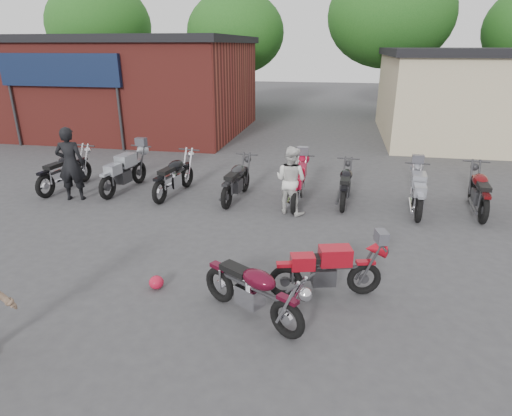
% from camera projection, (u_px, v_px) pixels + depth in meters
% --- Properties ---
extents(ground, '(90.00, 90.00, 0.00)m').
position_uv_depth(ground, '(221.00, 314.00, 6.57)').
color(ground, '#39393C').
extents(brick_building, '(12.00, 8.00, 4.00)m').
position_uv_depth(brick_building, '(115.00, 87.00, 20.31)').
color(brick_building, maroon).
rests_on(brick_building, ground).
extents(stucco_building, '(10.00, 8.00, 3.50)m').
position_uv_depth(stucco_building, '(506.00, 99.00, 18.19)').
color(stucco_building, tan).
rests_on(stucco_building, ground).
extents(tree_0, '(6.56, 6.56, 8.20)m').
position_uv_depth(tree_0, '(101.00, 42.00, 27.79)').
color(tree_0, '#134311').
rests_on(tree_0, ground).
extents(tree_1, '(5.92, 5.92, 7.40)m').
position_uv_depth(tree_1, '(236.00, 48.00, 26.33)').
color(tree_1, '#134311').
rests_on(tree_1, ground).
extents(tree_2, '(7.04, 7.04, 8.80)m').
position_uv_depth(tree_2, '(388.00, 35.00, 24.47)').
color(tree_2, '#134311').
rests_on(tree_2, ground).
extents(vintage_motorcycle, '(1.94, 1.51, 1.09)m').
position_uv_depth(vintage_motorcycle, '(253.00, 287.00, 6.27)').
color(vintage_motorcycle, '#47081A').
rests_on(vintage_motorcycle, ground).
extents(sportbike, '(1.89, 1.04, 1.04)m').
position_uv_depth(sportbike, '(328.00, 267.00, 6.89)').
color(sportbike, '#A20D1A').
rests_on(sportbike, ground).
extents(helmet, '(0.26, 0.26, 0.23)m').
position_uv_depth(helmet, '(156.00, 282.00, 7.23)').
color(helmet, '#B3132E').
rests_on(helmet, ground).
extents(person_dark, '(0.80, 0.63, 1.95)m').
position_uv_depth(person_dark, '(71.00, 164.00, 11.15)').
color(person_dark, black).
rests_on(person_dark, ground).
extents(person_light, '(1.00, 0.91, 1.66)m').
position_uv_depth(person_light, '(291.00, 180.00, 10.29)').
color(person_light, silver).
rests_on(person_light, ground).
extents(row_bike_0, '(0.96, 2.16, 1.21)m').
position_uv_depth(row_bike_0, '(65.00, 169.00, 12.09)').
color(row_bike_0, black).
rests_on(row_bike_0, ground).
extents(row_bike_1, '(0.95, 2.17, 1.22)m').
position_uv_depth(row_bike_1, '(124.00, 170.00, 11.98)').
color(row_bike_1, '#989DA5').
rests_on(row_bike_1, ground).
extents(row_bike_2, '(0.96, 2.14, 1.20)m').
position_uv_depth(row_bike_2, '(174.00, 174.00, 11.64)').
color(row_bike_2, black).
rests_on(row_bike_2, ground).
extents(row_bike_3, '(0.85, 2.05, 1.16)m').
position_uv_depth(row_bike_3, '(236.00, 179.00, 11.29)').
color(row_bike_3, black).
rests_on(row_bike_3, ground).
extents(row_bike_4, '(0.70, 2.05, 1.19)m').
position_uv_depth(row_bike_4, '(298.00, 181.00, 11.00)').
color(row_bike_4, red).
rests_on(row_bike_4, ground).
extents(row_bike_5, '(0.74, 1.93, 1.10)m').
position_uv_depth(row_bike_5, '(345.00, 182.00, 11.05)').
color(row_bike_5, black).
rests_on(row_bike_5, ground).
extents(row_bike_6, '(0.79, 1.99, 1.13)m').
position_uv_depth(row_bike_6, '(418.00, 190.00, 10.46)').
color(row_bike_6, gray).
rests_on(row_bike_6, ground).
extents(row_bike_7, '(0.87, 2.11, 1.19)m').
position_uv_depth(row_bike_7, '(480.00, 189.00, 10.41)').
color(row_bike_7, '#550A0D').
rests_on(row_bike_7, ground).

